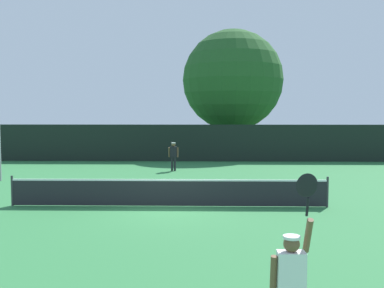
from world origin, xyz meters
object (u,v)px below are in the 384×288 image
player_serving (292,274)px  large_tree (233,80)px  parked_car_near (216,142)px  player_receiving (173,154)px  tennis_ball (216,196)px  parked_car_mid (257,143)px

player_serving → large_tree: (1.28, 29.25, 4.90)m
player_serving → parked_car_near: bearing=90.0°
player_receiving → tennis_ball: (2.17, -7.63, -0.96)m
player_serving → tennis_ball: 10.96m
large_tree → parked_car_near: size_ratio=2.28×
player_receiving → large_tree: size_ratio=0.16×
parked_car_near → parked_car_mid: bearing=-13.9°
parked_car_near → parked_car_mid: (3.57, -0.46, 0.00)m
player_serving → parked_car_near: 31.50m
player_receiving → player_serving: bearing=98.7°
parked_car_near → player_serving: bearing=-96.5°
tennis_ball → parked_car_mid: parked_car_mid is taller
player_serving → tennis_ball: size_ratio=35.81×
player_serving → large_tree: bearing=87.5°
tennis_ball → player_serving: bearing=-86.5°
player_receiving → parked_car_mid: 14.05m
parked_car_mid → player_receiving: bearing=-121.6°
player_receiving → parked_car_mid: bearing=-117.1°
player_serving → parked_car_mid: 31.24m
player_serving → large_tree: size_ratio=0.24×
large_tree → parked_car_mid: size_ratio=2.31×
large_tree → parked_car_mid: 5.94m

